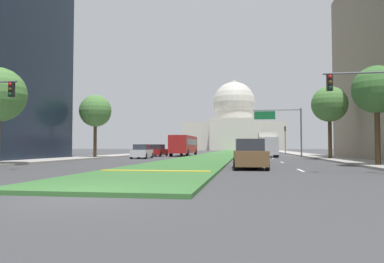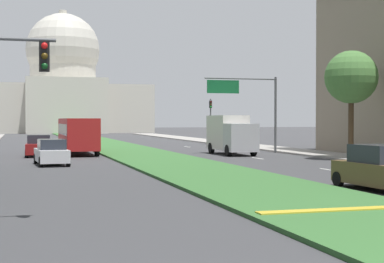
% 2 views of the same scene
% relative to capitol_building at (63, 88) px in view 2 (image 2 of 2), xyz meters
% --- Properties ---
extents(ground_plane, '(286.91, 286.91, 0.00)m').
position_rel_capitol_building_xyz_m(ground_plane, '(0.00, -64.56, -9.97)').
color(ground_plane, '#3D3D3F').
extents(grass_median, '(6.14, 117.37, 0.14)m').
position_rel_capitol_building_xyz_m(grass_median, '(0.00, -71.08, -9.90)').
color(grass_median, '#386B33').
rests_on(grass_median, ground_plane).
extents(median_curb_nose, '(5.52, 0.50, 0.04)m').
position_rel_capitol_building_xyz_m(median_curb_nose, '(0.00, -121.51, -9.81)').
color(median_curb_nose, gold).
rests_on(median_curb_nose, grass_median).
extents(lane_dashes_right, '(0.16, 43.68, 0.01)m').
position_rel_capitol_building_xyz_m(lane_dashes_right, '(7.56, -97.24, -9.97)').
color(lane_dashes_right, silver).
rests_on(lane_dashes_right, ground_plane).
extents(sidewalk_right, '(4.00, 117.37, 0.15)m').
position_rel_capitol_building_xyz_m(sidewalk_right, '(14.05, -77.60, -9.90)').
color(sidewalk_right, '#9E9991').
rests_on(sidewalk_right, ground_plane).
extents(capitol_building, '(37.52, 23.33, 27.18)m').
position_rel_capitol_building_xyz_m(capitol_building, '(0.00, 0.00, 0.00)').
color(capitol_building, beige).
rests_on(capitol_building, ground_plane).
extents(traffic_light_far_right, '(0.28, 0.35, 5.20)m').
position_rel_capitol_building_xyz_m(traffic_light_far_right, '(11.55, -71.82, -6.66)').
color(traffic_light_far_right, '#515456').
rests_on(traffic_light_far_right, ground_plane).
extents(overhead_guide_sign, '(6.44, 0.20, 6.50)m').
position_rel_capitol_building_xyz_m(overhead_guide_sign, '(9.31, -89.62, -5.29)').
color(overhead_guide_sign, '#515456').
rests_on(overhead_guide_sign, ground_plane).
extents(street_tree_right_mid, '(3.75, 3.75, 7.74)m').
position_rel_capitol_building_xyz_m(street_tree_right_mid, '(13.22, -99.44, -4.16)').
color(street_tree_right_mid, '#4C3823').
rests_on(street_tree_right_mid, ground_plane).
extents(sedan_lead_stopped, '(2.18, 4.78, 1.83)m').
position_rel_capitol_building_xyz_m(sedan_lead_stopped, '(4.68, -116.37, -9.12)').
color(sedan_lead_stopped, brown).
rests_on(sedan_lead_stopped, ground_plane).
extents(sedan_midblock, '(2.09, 4.47, 1.63)m').
position_rel_capitol_building_xyz_m(sedan_midblock, '(-7.43, -98.68, -9.21)').
color(sedan_midblock, silver).
rests_on(sedan_midblock, ground_plane).
extents(sedan_distant, '(2.14, 4.35, 1.69)m').
position_rel_capitol_building_xyz_m(sedan_distant, '(-7.93, -89.35, -9.18)').
color(sedan_distant, maroon).
rests_on(sedan_distant, ground_plane).
extents(box_truck_delivery, '(2.40, 6.40, 3.20)m').
position_rel_capitol_building_xyz_m(box_truck_delivery, '(7.26, -90.85, -8.30)').
color(box_truck_delivery, '#BCBCC1').
rests_on(box_truck_delivery, ground_plane).
extents(city_bus, '(2.62, 11.00, 2.95)m').
position_rel_capitol_building_xyz_m(city_bus, '(-4.69, -86.12, -8.20)').
color(city_bus, '#B21E1E').
rests_on(city_bus, ground_plane).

